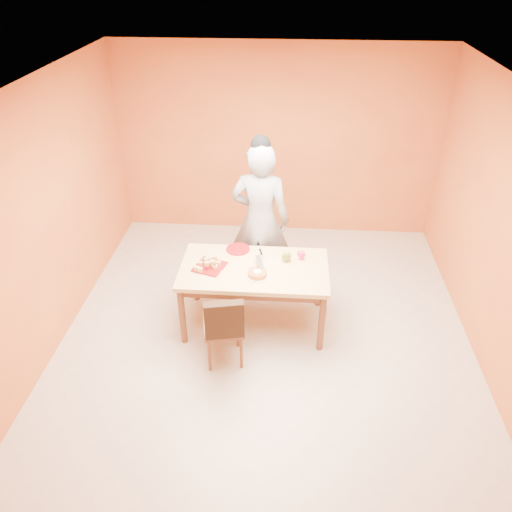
# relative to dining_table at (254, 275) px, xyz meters

# --- Properties ---
(floor) EXTENTS (5.00, 5.00, 0.00)m
(floor) POSITION_rel_dining_table_xyz_m (0.15, -0.23, -0.67)
(floor) COLOR #B8B09D
(floor) RESTS_ON ground
(ceiling) EXTENTS (5.00, 5.00, 0.00)m
(ceiling) POSITION_rel_dining_table_xyz_m (0.15, -0.23, 2.03)
(ceiling) COLOR white
(ceiling) RESTS_ON wall_back
(wall_back) EXTENTS (4.50, 0.00, 4.50)m
(wall_back) POSITION_rel_dining_table_xyz_m (0.15, 2.27, 0.68)
(wall_back) COLOR #C46E2D
(wall_back) RESTS_ON floor
(wall_left) EXTENTS (0.00, 5.00, 5.00)m
(wall_left) POSITION_rel_dining_table_xyz_m (-2.10, -0.23, 0.68)
(wall_left) COLOR #C46E2D
(wall_left) RESTS_ON floor
(wall_right) EXTENTS (0.00, 5.00, 5.00)m
(wall_right) POSITION_rel_dining_table_xyz_m (2.40, -0.23, 0.68)
(wall_right) COLOR #C46E2D
(wall_right) RESTS_ON floor
(dining_table) EXTENTS (1.60, 0.90, 0.76)m
(dining_table) POSITION_rel_dining_table_xyz_m (0.00, 0.00, 0.00)
(dining_table) COLOR #DFBD74
(dining_table) RESTS_ON floor
(dining_chair) EXTENTS (0.48, 0.54, 0.88)m
(dining_chair) POSITION_rel_dining_table_xyz_m (-0.27, -0.63, -0.21)
(dining_chair) COLOR brown
(dining_chair) RESTS_ON floor
(pastry_pile) EXTENTS (0.27, 0.27, 0.09)m
(pastry_pile) POSITION_rel_dining_table_xyz_m (-0.48, -0.03, 0.16)
(pastry_pile) COLOR tan
(pastry_pile) RESTS_ON pastry_platter
(person) EXTENTS (0.75, 0.53, 1.91)m
(person) POSITION_rel_dining_table_xyz_m (0.02, 0.70, 0.29)
(person) COLOR gray
(person) RESTS_ON floor
(pastry_platter) EXTENTS (0.38, 0.38, 0.02)m
(pastry_platter) POSITION_rel_dining_table_xyz_m (-0.48, -0.03, 0.10)
(pastry_platter) COLOR maroon
(pastry_platter) RESTS_ON dining_table
(red_dinner_plate) EXTENTS (0.34, 0.34, 0.02)m
(red_dinner_plate) POSITION_rel_dining_table_xyz_m (-0.21, 0.35, 0.10)
(red_dinner_plate) COLOR maroon
(red_dinner_plate) RESTS_ON dining_table
(white_cake_plate) EXTENTS (0.29, 0.29, 0.01)m
(white_cake_plate) POSITION_rel_dining_table_xyz_m (0.05, -0.16, 0.10)
(white_cake_plate) COLOR silver
(white_cake_plate) RESTS_ON dining_table
(sponge_cake) EXTENTS (0.25, 0.25, 0.05)m
(sponge_cake) POSITION_rel_dining_table_xyz_m (0.05, -0.16, 0.13)
(sponge_cake) COLOR #CB7134
(sponge_cake) RESTS_ON white_cake_plate
(cake_server) EXTENTS (0.11, 0.27, 0.01)m
(cake_server) POSITION_rel_dining_table_xyz_m (0.06, 0.02, 0.16)
(cake_server) COLOR white
(cake_server) RESTS_ON sponge_cake
(egg_ornament) EXTENTS (0.11, 0.09, 0.13)m
(egg_ornament) POSITION_rel_dining_table_xyz_m (0.34, 0.15, 0.16)
(egg_ornament) COLOR olive
(egg_ornament) RESTS_ON dining_table
(magenta_glass) EXTENTS (0.08, 0.08, 0.09)m
(magenta_glass) POSITION_rel_dining_table_xyz_m (0.51, 0.21, 0.14)
(magenta_glass) COLOR #CD1E5C
(magenta_glass) RESTS_ON dining_table
(checker_tin) EXTENTS (0.11, 0.11, 0.03)m
(checker_tin) POSITION_rel_dining_table_xyz_m (0.51, 0.30, 0.11)
(checker_tin) COLOR #36210E
(checker_tin) RESTS_ON dining_table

